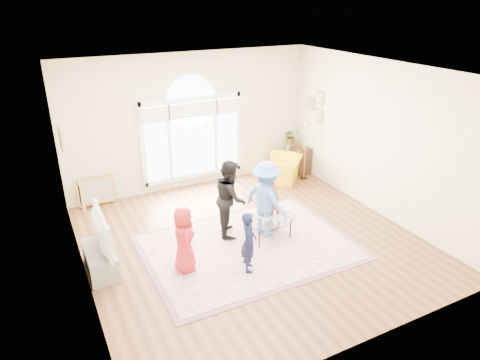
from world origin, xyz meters
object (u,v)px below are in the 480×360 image
tv_console (100,260)px  coffee_table (270,220)px  area_rug (249,247)px  armchair (283,169)px  television (96,232)px

tv_console → coffee_table: coffee_table is taller
area_rug → armchair: (2.23, 2.38, 0.31)m
area_rug → armchair: bearing=46.8°
area_rug → television: television is taller
tv_console → television: 0.55m
area_rug → television: 2.74m
armchair → area_rug: bearing=1.3°
tv_console → coffee_table: size_ratio=0.88×
area_rug → tv_console: size_ratio=3.60×
armchair → tv_console: bearing=-24.2°
tv_console → coffee_table: bearing=-7.0°
coffee_table → armchair: bearing=50.0°
television → coffee_table: bearing=-7.1°
television → armchair: size_ratio=1.19×
tv_console → armchair: (4.83, 1.88, 0.11)m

